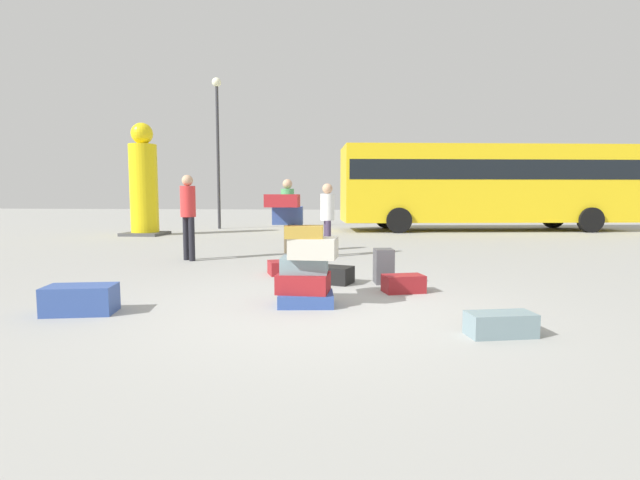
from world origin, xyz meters
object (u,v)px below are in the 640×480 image
(yellow_dummy_statue, at_px, (144,186))
(lamp_post, at_px, (218,131))
(person_bearded_onlooker, at_px, (288,209))
(suitcase_charcoal_left_side, at_px, (384,266))
(person_tourist_with_camera, at_px, (188,209))
(parked_bus, at_px, (483,182))
(suitcase_maroon_behind_tower, at_px, (287,267))
(suitcase_maroon_upright_blue, at_px, (403,284))
(person_passerby_in_red, at_px, (327,213))
(suitcase_slate_foreground_near, at_px, (501,324))
(suitcase_tower, at_px, (304,262))
(suitcase_black_white_trunk, at_px, (326,274))
(suitcase_navy_right_side, at_px, (80,300))

(yellow_dummy_statue, distance_m, lamp_post, 4.28)
(person_bearded_onlooker, xyz_separation_m, yellow_dummy_statue, (-5.61, 4.20, 0.63))
(suitcase_charcoal_left_side, bearing_deg, person_tourist_with_camera, 142.60)
(parked_bus, relative_size, lamp_post, 1.85)
(suitcase_maroon_behind_tower, relative_size, suitcase_maroon_upright_blue, 1.13)
(suitcase_maroon_behind_tower, xyz_separation_m, person_tourist_with_camera, (-2.28, 1.43, 0.92))
(suitcase_maroon_behind_tower, relative_size, parked_bus, 0.06)
(person_passerby_in_red, relative_size, yellow_dummy_statue, 0.42)
(parked_bus, bearing_deg, person_tourist_with_camera, -138.57)
(suitcase_maroon_upright_blue, relative_size, person_passerby_in_red, 0.34)
(suitcase_maroon_upright_blue, bearing_deg, person_bearded_onlooker, 101.36)
(person_passerby_in_red, bearing_deg, suitcase_charcoal_left_side, 5.92)
(yellow_dummy_statue, xyz_separation_m, lamp_post, (1.43, 3.35, 2.24))
(suitcase_slate_foreground_near, relative_size, parked_bus, 0.06)
(suitcase_tower, xyz_separation_m, suitcase_maroon_behind_tower, (-0.60, 2.16, -0.41))
(suitcase_black_white_trunk, bearing_deg, parked_bus, 85.49)
(suitcase_slate_foreground_near, xyz_separation_m, person_tourist_with_camera, (-4.88, 4.61, 0.92))
(suitcase_navy_right_side, xyz_separation_m, person_passerby_in_red, (2.24, 5.22, 0.78))
(suitcase_slate_foreground_near, height_order, suitcase_maroon_upright_blue, suitcase_maroon_upright_blue)
(suitcase_black_white_trunk, bearing_deg, suitcase_maroon_upright_blue, -9.85)
(suitcase_slate_foreground_near, height_order, suitcase_maroon_behind_tower, suitcase_maroon_behind_tower)
(person_bearded_onlooker, relative_size, yellow_dummy_statue, 0.46)
(person_bearded_onlooker, bearing_deg, suitcase_black_white_trunk, 23.39)
(yellow_dummy_statue, height_order, parked_bus, yellow_dummy_statue)
(suitcase_black_white_trunk, bearing_deg, lamp_post, 134.20)
(suitcase_navy_right_side, xyz_separation_m, person_tourist_with_camera, (-0.48, 4.27, 0.88))
(suitcase_navy_right_side, distance_m, suitcase_charcoal_left_side, 4.03)
(suitcase_black_white_trunk, relative_size, person_passerby_in_red, 0.50)
(suitcase_navy_right_side, bearing_deg, suitcase_slate_foreground_near, -17.01)
(person_tourist_with_camera, height_order, person_passerby_in_red, person_tourist_with_camera)
(person_tourist_with_camera, bearing_deg, person_passerby_in_red, 56.54)
(suitcase_slate_foreground_near, bearing_deg, person_passerby_in_red, 97.79)
(parked_bus, bearing_deg, suitcase_maroon_behind_tower, -125.91)
(suitcase_charcoal_left_side, bearing_deg, suitcase_black_white_trunk, 173.65)
(person_bearded_onlooker, distance_m, yellow_dummy_statue, 7.03)
(suitcase_maroon_behind_tower, distance_m, suitcase_maroon_upright_blue, 2.23)
(suitcase_maroon_upright_blue, xyz_separation_m, yellow_dummy_statue, (-7.97, 8.47, 1.52))
(person_tourist_with_camera, distance_m, parked_bus, 12.26)
(suitcase_tower, height_order, suitcase_charcoal_left_side, suitcase_tower)
(person_tourist_with_camera, bearing_deg, suitcase_maroon_upright_blue, 4.03)
(suitcase_tower, bearing_deg, person_tourist_with_camera, 128.74)
(suitcase_navy_right_side, xyz_separation_m, suitcase_charcoal_left_side, (3.38, 2.20, 0.10))
(suitcase_maroon_behind_tower, bearing_deg, suitcase_tower, -96.61)
(suitcase_slate_foreground_near, relative_size, yellow_dummy_statue, 0.17)
(person_passerby_in_red, bearing_deg, parked_bus, 133.97)
(suitcase_navy_right_side, xyz_separation_m, suitcase_slate_foreground_near, (4.40, -0.34, -0.05))
(suitcase_black_white_trunk, distance_m, suitcase_navy_right_side, 3.32)
(person_passerby_in_red, xyz_separation_m, parked_bus, (5.13, 8.44, 0.90))
(suitcase_tower, bearing_deg, suitcase_navy_right_side, -164.06)
(suitcase_tower, bearing_deg, yellow_dummy_statue, 125.79)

